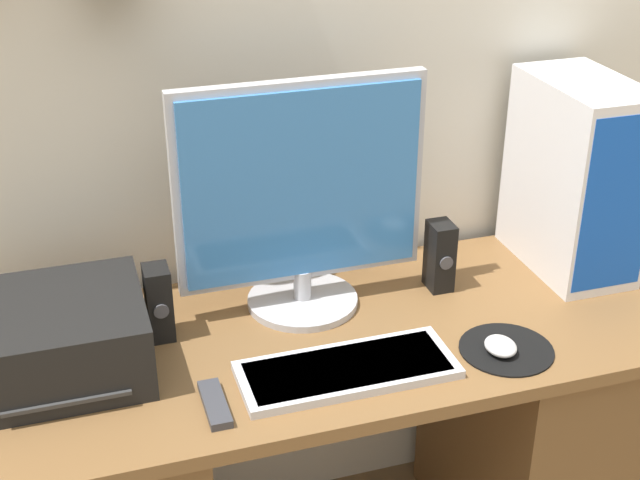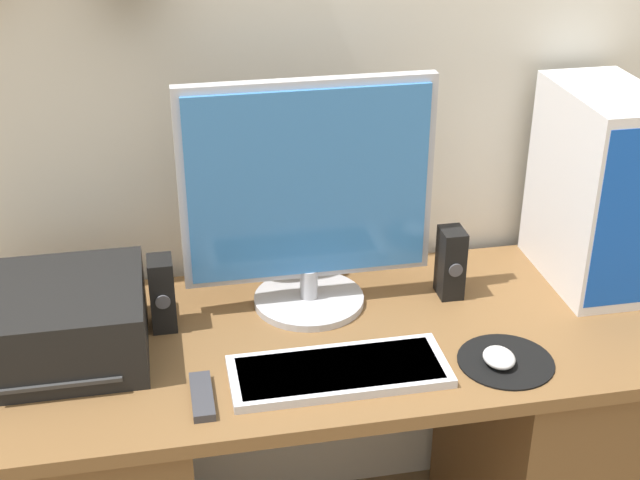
% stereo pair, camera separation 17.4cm
% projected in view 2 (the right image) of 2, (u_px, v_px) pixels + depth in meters
% --- Properties ---
extents(desk, '(1.51, 0.60, 0.72)m').
position_uv_depth(desk, '(337.00, 461.00, 2.01)').
color(desk, brown).
rests_on(desk, ground_plane).
extents(monitor, '(0.53, 0.24, 0.50)m').
position_uv_depth(monitor, '(308.00, 195.00, 1.84)').
color(monitor, '#B7B7BC').
rests_on(monitor, desk).
extents(keyboard, '(0.42, 0.17, 0.02)m').
position_uv_depth(keyboard, '(339.00, 371.00, 1.71)').
color(keyboard, silver).
rests_on(keyboard, desk).
extents(mousepad, '(0.19, 0.19, 0.00)m').
position_uv_depth(mousepad, '(506.00, 361.00, 1.75)').
color(mousepad, black).
rests_on(mousepad, desk).
extents(mouse, '(0.06, 0.08, 0.03)m').
position_uv_depth(mouse, '(499.00, 358.00, 1.74)').
color(mouse, silver).
rests_on(mouse, mousepad).
extents(computer_tower, '(0.19, 0.33, 0.44)m').
position_uv_depth(computer_tower, '(598.00, 188.00, 1.96)').
color(computer_tower, white).
rests_on(computer_tower, desk).
extents(printer, '(0.33, 0.31, 0.15)m').
position_uv_depth(printer, '(62.00, 323.00, 1.75)').
color(printer, black).
rests_on(printer, desk).
extents(speaker_left, '(0.05, 0.07, 0.16)m').
position_uv_depth(speaker_left, '(162.00, 293.00, 1.83)').
color(speaker_left, black).
rests_on(speaker_left, desk).
extents(speaker_right, '(0.05, 0.07, 0.16)m').
position_uv_depth(speaker_right, '(451.00, 263.00, 1.95)').
color(speaker_right, black).
rests_on(speaker_right, desk).
extents(remote_control, '(0.04, 0.14, 0.02)m').
position_uv_depth(remote_control, '(202.00, 396.00, 1.64)').
color(remote_control, '#38383D').
rests_on(remote_control, desk).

